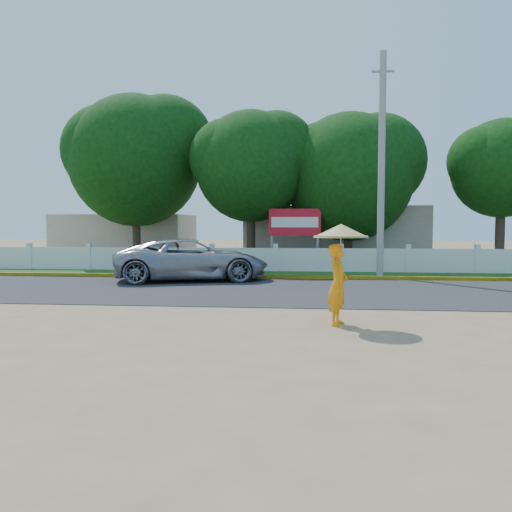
{
  "coord_description": "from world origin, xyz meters",
  "views": [
    {
      "loc": [
        1.37,
        -11.82,
        2.16
      ],
      "look_at": [
        0.0,
        2.0,
        1.3
      ],
      "focal_mm": 35.0,
      "sensor_mm": 36.0,
      "label": 1
    }
  ],
  "objects_px": {
    "vehicle": "(192,260)",
    "monk_with_parasol": "(339,259)",
    "billboard": "(295,226)",
    "utility_pole": "(382,166)"
  },
  "relations": [
    {
      "from": "vehicle",
      "to": "monk_with_parasol",
      "type": "xyz_separation_m",
      "value": [
        5.13,
        -8.17,
        0.61
      ]
    },
    {
      "from": "vehicle",
      "to": "monk_with_parasol",
      "type": "height_order",
      "value": "monk_with_parasol"
    },
    {
      "from": "vehicle",
      "to": "billboard",
      "type": "distance_m",
      "value": 6.57
    },
    {
      "from": "utility_pole",
      "to": "vehicle",
      "type": "distance_m",
      "value": 8.63
    },
    {
      "from": "billboard",
      "to": "monk_with_parasol",
      "type": "bearing_deg",
      "value": -84.65
    },
    {
      "from": "utility_pole",
      "to": "billboard",
      "type": "relative_size",
      "value": 3.12
    },
    {
      "from": "vehicle",
      "to": "monk_with_parasol",
      "type": "bearing_deg",
      "value": -163.96
    },
    {
      "from": "vehicle",
      "to": "billboard",
      "type": "height_order",
      "value": "billboard"
    },
    {
      "from": "utility_pole",
      "to": "vehicle",
      "type": "height_order",
      "value": "utility_pole"
    },
    {
      "from": "billboard",
      "to": "vehicle",
      "type": "bearing_deg",
      "value": -127.05
    }
  ]
}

